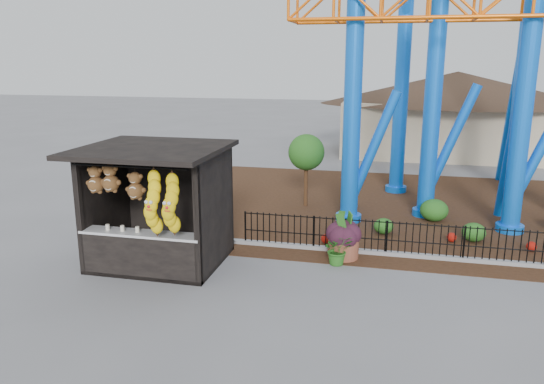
% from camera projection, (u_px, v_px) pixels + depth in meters
% --- Properties ---
extents(ground, '(120.00, 120.00, 0.00)m').
position_uv_depth(ground, '(260.00, 291.00, 12.32)').
color(ground, slate).
rests_on(ground, ground).
extents(mulch_bed, '(18.00, 12.00, 0.02)m').
position_uv_depth(mulch_bed, '(423.00, 209.00, 18.98)').
color(mulch_bed, '#331E11').
rests_on(mulch_bed, ground).
extents(curb, '(18.00, 0.18, 0.12)m').
position_uv_depth(curb, '(431.00, 257.00, 14.25)').
color(curb, gray).
rests_on(curb, ground).
extents(prize_booth, '(3.50, 3.40, 3.12)m').
position_uv_depth(prize_booth, '(155.00, 209.00, 13.47)').
color(prize_booth, black).
rests_on(prize_booth, ground).
extents(picket_fence, '(12.20, 0.06, 1.00)m').
position_uv_depth(picket_fence, '(468.00, 244.00, 13.94)').
color(picket_fence, black).
rests_on(picket_fence, ground).
extents(roller_coaster, '(11.00, 6.37, 10.82)m').
position_uv_depth(roller_coaster, '(472.00, 21.00, 17.39)').
color(roller_coaster, blue).
rests_on(roller_coaster, ground).
extents(terracotta_planter, '(0.95, 0.95, 0.56)m').
position_uv_depth(terracotta_planter, '(343.00, 248.00, 14.30)').
color(terracotta_planter, brown).
rests_on(terracotta_planter, ground).
extents(planter_foliage, '(0.70, 0.70, 0.64)m').
position_uv_depth(planter_foliage, '(344.00, 227.00, 14.15)').
color(planter_foliage, black).
rests_on(planter_foliage, terracotta_planter).
extents(potted_plant, '(0.92, 0.87, 0.82)m').
position_uv_depth(potted_plant, '(338.00, 249.00, 13.82)').
color(potted_plant, '#264E17').
rests_on(potted_plant, ground).
extents(landscaping, '(8.54, 3.63, 0.73)m').
position_uv_depth(landscaping, '(476.00, 222.00, 16.48)').
color(landscaping, '#225619').
rests_on(landscaping, mulch_bed).
extents(pavilion, '(15.00, 15.00, 4.80)m').
position_uv_depth(pavilion, '(456.00, 100.00, 29.13)').
color(pavilion, '#BFAD8C').
rests_on(pavilion, ground).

